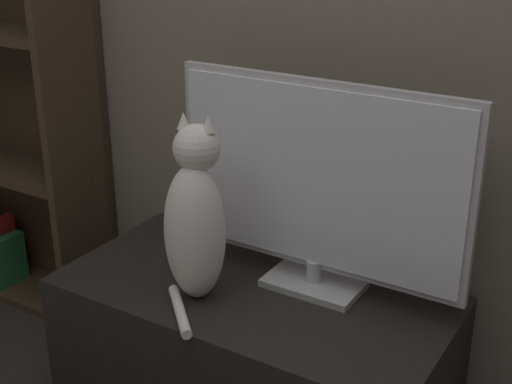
{
  "coord_description": "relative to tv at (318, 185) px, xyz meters",
  "views": [
    {
      "loc": [
        0.92,
        -0.58,
        1.43
      ],
      "look_at": [
        0.01,
        0.9,
        0.72
      ],
      "focal_mm": 50.0,
      "sensor_mm": 36.0,
      "label": 1
    }
  ],
  "objects": [
    {
      "name": "cat",
      "position": [
        -0.25,
        -0.21,
        -0.08
      ],
      "size": [
        0.21,
        0.3,
        0.51
      ],
      "rotation": [
        0.0,
        0.0,
        0.2
      ],
      "color": "silver",
      "rests_on": "tv_stand"
    },
    {
      "name": "tv_stand",
      "position": [
        -0.14,
        -0.1,
        -0.52
      ],
      "size": [
        1.1,
        0.56,
        0.42
      ],
      "color": "black",
      "rests_on": "ground_plane"
    },
    {
      "name": "tv",
      "position": [
        0.0,
        0.0,
        0.0
      ],
      "size": [
        0.85,
        0.16,
        0.59
      ],
      "color": "#B7B7BC",
      "rests_on": "tv_stand"
    },
    {
      "name": "bookshelf",
      "position": [
        -1.34,
        0.09,
        -0.04
      ],
      "size": [
        0.8,
        0.28,
        1.53
      ],
      "color": "#3D2D1E",
      "rests_on": "ground_plane"
    }
  ]
}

